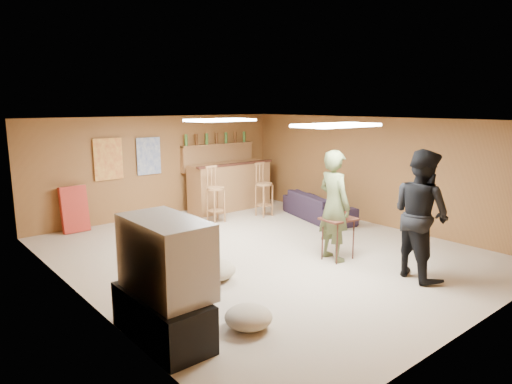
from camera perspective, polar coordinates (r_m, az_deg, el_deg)
ground at (r=7.76m, az=0.96°, el=-7.48°), size 7.00×7.00×0.00m
ceiling at (r=7.37m, az=1.01°, el=8.97°), size 6.00×7.00×0.02m
wall_back at (r=10.36m, az=-11.83°, el=3.19°), size 6.00×0.02×2.20m
wall_front at (r=5.42m, az=26.09°, el=-4.63°), size 6.00×0.02×2.20m
wall_left at (r=6.01m, az=-21.20°, el=-2.81°), size 0.02×7.00×2.20m
wall_right at (r=9.70m, az=14.51°, el=2.56°), size 0.02×7.00×2.20m
tv_stand at (r=5.08m, az=-11.66°, el=-14.98°), size 0.55×1.30×0.50m
dvd_box at (r=5.22m, az=-9.42°, el=-15.39°), size 0.35×0.50×0.08m
tv_body at (r=4.86m, az=-11.23°, el=-7.87°), size 0.60×1.10×0.80m
tv_screen at (r=5.01m, az=-8.10°, el=-7.21°), size 0.02×0.95×0.65m
bar_counter at (r=10.78m, az=-3.29°, el=0.74°), size 2.00×0.60×1.10m
bar_lip at (r=10.50m, az=-2.50°, el=3.51°), size 2.10×0.12×0.05m
bar_shelf at (r=11.01m, az=-4.75°, el=5.92°), size 2.00×0.18×0.05m
bar_backing at (r=11.06m, az=-4.79°, el=4.38°), size 2.00×0.14×0.60m
poster_left at (r=9.79m, az=-17.98°, el=3.93°), size 0.60×0.03×0.85m
poster_right at (r=10.16m, az=-13.27°, el=4.40°), size 0.55×0.03×0.80m
folding_chair_stack at (r=9.51m, az=-21.76°, el=-2.01°), size 0.50×0.26×0.91m
ceiling_panel_front at (r=6.32m, az=10.06°, el=8.22°), size 1.20×0.60×0.04m
ceiling_panel_back at (r=8.32m, az=-4.49°, el=8.95°), size 1.20×0.60×0.04m
person_olive at (r=7.28m, az=9.73°, el=-1.69°), size 0.52×0.70×1.76m
person_black at (r=6.84m, az=19.90°, el=-2.64°), size 0.92×1.06×1.85m
sofa at (r=9.99m, az=7.81°, el=-1.76°), size 1.22×2.03×0.55m
tray_table at (r=7.42m, az=10.21°, el=-5.77°), size 0.57×0.48×0.68m
cup_red_near at (r=7.27m, az=9.30°, el=-2.84°), size 0.08×0.08×0.12m
cup_red_far at (r=7.32m, az=11.04°, el=-2.85°), size 0.08×0.08×0.10m
cup_blue at (r=7.49m, az=10.59°, el=-2.49°), size 0.10×0.10×0.11m
bar_stool_left at (r=9.58m, az=-5.04°, el=-0.03°), size 0.51×0.51×1.28m
bar_stool_right at (r=10.08m, az=1.02°, el=-0.01°), size 0.36×0.36×1.08m
cushion_near_tv at (r=6.59m, az=-5.25°, el=-9.67°), size 0.79×0.79×0.27m
cushion_mid at (r=6.73m, az=-8.59°, el=-9.61°), size 0.46×0.46×0.21m
cushion_far at (r=5.26m, az=-0.94°, el=-15.36°), size 0.67×0.67×0.24m
bottle_row at (r=10.95m, az=-4.96°, el=6.70°), size 1.76×0.08×0.26m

